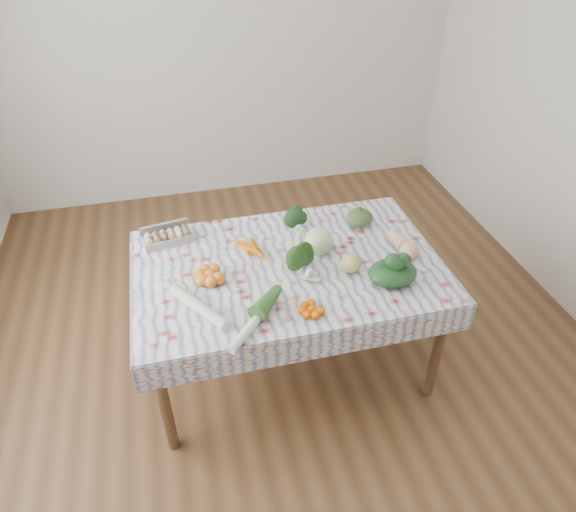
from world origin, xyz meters
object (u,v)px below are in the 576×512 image
at_px(cabbage, 319,241).
at_px(butternut_squash, 403,244).
at_px(kabocha_squash, 360,218).
at_px(grapefruit, 351,263).
at_px(dining_table, 288,276).
at_px(egg_carton, 168,238).

height_order(cabbage, butternut_squash, cabbage).
xyz_separation_m(kabocha_squash, butternut_squash, (0.14, -0.31, 0.00)).
xyz_separation_m(butternut_squash, grapefruit, (-0.34, -0.10, 0.00)).
distance_m(dining_table, butternut_squash, 0.67).
xyz_separation_m(cabbage, butternut_squash, (0.46, -0.10, -0.03)).
distance_m(egg_carton, kabocha_squash, 1.13).
xyz_separation_m(dining_table, butternut_squash, (0.65, -0.04, 0.14)).
bearing_deg(butternut_squash, cabbage, 160.01).
xyz_separation_m(kabocha_squash, cabbage, (-0.32, -0.21, 0.03)).
bearing_deg(grapefruit, cabbage, 120.50).
bearing_deg(grapefruit, kabocha_squash, 63.96).
bearing_deg(butternut_squash, kabocha_squash, 106.98).
xyz_separation_m(cabbage, grapefruit, (0.12, -0.20, -0.03)).
distance_m(kabocha_squash, cabbage, 0.38).
xyz_separation_m(dining_table, cabbage, (0.19, 0.06, 0.16)).
relative_size(dining_table, butternut_squash, 7.14).
distance_m(egg_carton, grapefruit, 1.05).
height_order(dining_table, butternut_squash, butternut_squash).
xyz_separation_m(kabocha_squash, grapefruit, (-0.20, -0.41, 0.00)).
bearing_deg(butternut_squash, grapefruit, -171.70).
bearing_deg(dining_table, grapefruit, -23.62).
height_order(cabbage, grapefruit, cabbage).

